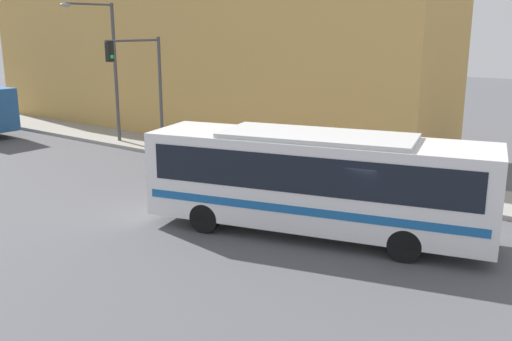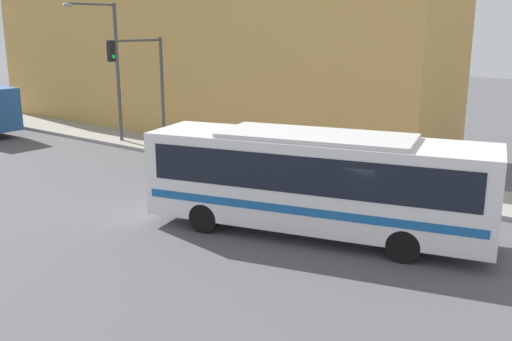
% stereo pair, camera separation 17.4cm
% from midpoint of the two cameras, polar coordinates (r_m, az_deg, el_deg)
% --- Properties ---
extents(ground_plane, '(120.00, 120.00, 0.00)m').
position_cam_midpoint_polar(ground_plane, '(17.42, 8.97, -6.72)').
color(ground_plane, '#515156').
extents(sidewalk, '(3.07, 70.00, 0.18)m').
position_cam_midpoint_polar(sidewalk, '(34.81, -16.22, 3.57)').
color(sidewalk, gray).
rests_on(sidewalk, ground_plane).
extents(building_facade, '(6.00, 30.53, 9.19)m').
position_cam_midpoint_polar(building_facade, '(34.54, -6.79, 11.48)').
color(building_facade, tan).
rests_on(building_facade, ground_plane).
extents(city_bus, '(5.08, 10.59, 3.12)m').
position_cam_midpoint_polar(city_bus, '(17.11, 5.75, -0.68)').
color(city_bus, white).
rests_on(city_bus, ground_plane).
extents(fire_hydrant, '(0.26, 0.35, 0.74)m').
position_cam_midpoint_polar(fire_hydrant, '(23.00, 7.96, -0.09)').
color(fire_hydrant, '#999999').
rests_on(fire_hydrant, sidewalk).
extents(traffic_light_pole, '(3.28, 0.35, 5.52)m').
position_cam_midpoint_polar(traffic_light_pole, '(27.99, -11.41, 9.38)').
color(traffic_light_pole, '#47474C').
rests_on(traffic_light_pole, sidewalk).
extents(street_lamp, '(3.12, 0.28, 7.17)m').
position_cam_midpoint_polar(street_lamp, '(31.05, -14.74, 10.66)').
color(street_lamp, '#47474C').
rests_on(street_lamp, sidewalk).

